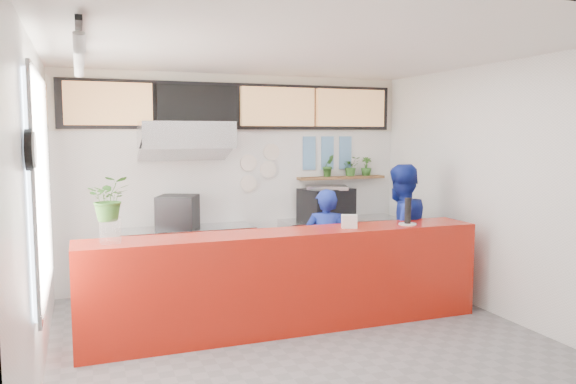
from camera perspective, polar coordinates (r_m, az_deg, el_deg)
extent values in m
plane|color=slate|center=(6.10, 1.46, -14.86)|extent=(5.00, 5.00, 0.00)
plane|color=silver|center=(5.76, 1.54, 14.27)|extent=(5.00, 5.00, 0.00)
plane|color=white|center=(8.10, -5.11, 1.21)|extent=(5.00, 0.00, 5.00)
plane|color=white|center=(5.34, -24.24, -1.73)|extent=(0.00, 5.00, 5.00)
plane|color=white|center=(7.06, 20.69, 0.15)|extent=(0.00, 5.00, 5.00)
cube|color=#A6180B|center=(6.28, 0.10, -8.95)|extent=(4.50, 0.60, 1.10)
cube|color=beige|center=(8.08, -5.16, 9.01)|extent=(5.00, 0.02, 0.80)
cube|color=#B2B5BA|center=(7.80, -10.17, -6.86)|extent=(1.80, 0.60, 0.90)
cube|color=black|center=(7.66, -11.13, -2.00)|extent=(0.65, 0.65, 0.44)
cube|color=#B2B5BA|center=(7.56, -10.34, 5.73)|extent=(1.20, 0.70, 0.35)
cube|color=#B2B5BA|center=(7.56, -10.31, 4.22)|extent=(1.20, 0.69, 0.31)
cube|color=#B2B5BA|center=(8.50, 5.36, -5.73)|extent=(1.80, 0.60, 0.90)
cube|color=black|center=(8.28, 3.91, -1.24)|extent=(0.82, 0.67, 0.46)
cube|color=#A0A3A7|center=(8.26, 3.92, 0.46)|extent=(0.70, 0.58, 0.06)
cube|color=brown|center=(8.57, 5.45, 1.46)|extent=(1.40, 0.18, 0.04)
cube|color=tan|center=(7.69, -17.77, 8.53)|extent=(1.10, 0.10, 0.55)
cube|color=black|center=(7.83, -9.16, 8.68)|extent=(1.10, 0.10, 0.55)
cube|color=tan|center=(8.14, -1.04, 8.65)|extent=(1.10, 0.10, 0.55)
cube|color=tan|center=(8.59, 6.36, 8.47)|extent=(1.10, 0.10, 0.55)
cube|color=black|center=(8.04, -5.10, 8.66)|extent=(4.80, 0.04, 0.65)
cube|color=silver|center=(5.62, -23.82, 0.69)|extent=(0.04, 2.20, 1.90)
cube|color=#B2B5BA|center=(5.62, -23.62, 0.69)|extent=(0.03, 2.30, 2.00)
cylinder|color=black|center=(4.40, -24.79, 3.90)|extent=(0.05, 0.30, 0.30)
cylinder|color=white|center=(4.40, -24.40, 3.92)|extent=(0.02, 0.26, 0.26)
cube|color=black|center=(5.34, -20.51, 13.91)|extent=(0.05, 2.40, 0.04)
cylinder|color=silver|center=(8.10, -4.05, 2.99)|extent=(0.24, 0.03, 0.24)
cylinder|color=silver|center=(8.19, -2.03, 2.33)|extent=(0.24, 0.03, 0.24)
cylinder|color=silver|center=(8.12, -4.03, 0.87)|extent=(0.24, 0.03, 0.24)
cylinder|color=silver|center=(8.20, -1.70, 4.09)|extent=(0.24, 0.03, 0.24)
cube|color=#598CBF|center=(8.41, 2.16, 4.81)|extent=(0.20, 0.02, 0.25)
cube|color=#598CBF|center=(8.53, 4.03, 4.82)|extent=(0.20, 0.02, 0.25)
cube|color=#598CBF|center=(8.66, 5.84, 4.82)|extent=(0.20, 0.02, 0.25)
cube|color=#598CBF|center=(8.42, 2.16, 3.11)|extent=(0.20, 0.02, 0.25)
cube|color=#598CBF|center=(8.54, 4.02, 3.14)|extent=(0.20, 0.02, 0.25)
cube|color=#598CBF|center=(8.67, 5.83, 3.17)|extent=(0.20, 0.02, 0.25)
imported|color=navy|center=(7.06, 3.84, -5.68)|extent=(0.64, 0.55, 1.49)
imported|color=navy|center=(7.38, 11.27, -4.13)|extent=(0.98, 0.83, 1.78)
imported|color=#2C5B20|center=(8.47, 4.13, 2.69)|extent=(0.20, 0.17, 0.33)
imported|color=#2C5B20|center=(8.63, 6.41, 2.61)|extent=(0.28, 0.25, 0.30)
imported|color=#2C5B20|center=(8.75, 7.95, 2.60)|extent=(0.19, 0.18, 0.29)
cylinder|color=silver|center=(5.75, -17.60, -3.74)|extent=(0.27, 0.27, 0.25)
imported|color=#2C5B20|center=(5.70, -17.70, -0.62)|extent=(0.40, 0.35, 0.44)
cube|color=silver|center=(6.41, 6.24, -2.98)|extent=(0.20, 0.16, 0.15)
cylinder|color=silver|center=(6.75, 12.04, -3.20)|extent=(0.25, 0.25, 0.02)
cylinder|color=black|center=(6.73, 12.07, -1.87)|extent=(0.08, 0.08, 0.30)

